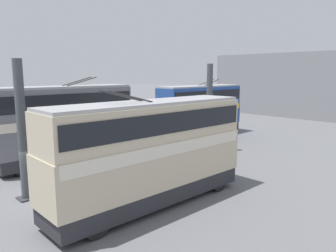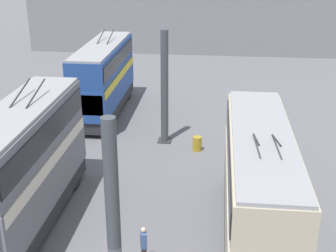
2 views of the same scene
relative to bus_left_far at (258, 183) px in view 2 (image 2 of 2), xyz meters
name	(u,v)px [view 2 (image 2 of 2)]	position (x,y,z in m)	size (l,w,h in m)	color
depot_back_wall	(190,13)	(34.15, 4.93, 1.66)	(0.50, 36.00, 9.08)	gray
support_column_near	(113,223)	(-4.12, 4.93, 0.51)	(0.84, 0.84, 7.02)	#42474C
support_column_far	(165,90)	(10.23, 4.93, 0.51)	(0.84, 0.84, 7.02)	#42474C
bus_left_far	(258,183)	(0.00, 0.00, 0.00)	(10.55, 2.54, 5.65)	black
bus_right_near	(24,161)	(0.53, 9.85, 0.21)	(9.68, 2.54, 6.05)	black
bus_right_far	(103,75)	(14.84, 9.85, 0.01)	(9.95, 2.54, 5.68)	black
person_aisle_foreground	(144,244)	(-1.69, 4.37, -2.03)	(0.47, 0.33, 1.62)	#473D33
oil_drum	(197,144)	(9.07, 2.82, -2.44)	(0.56, 0.56, 0.88)	#B28E23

